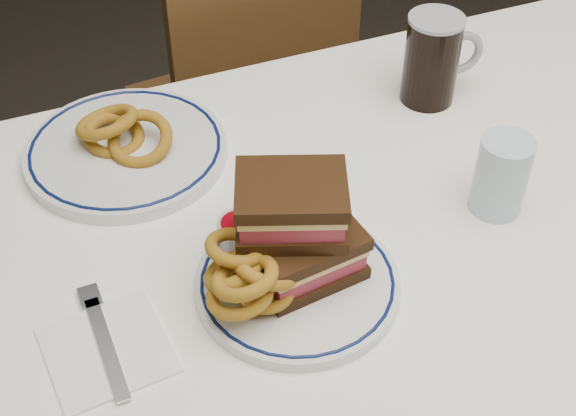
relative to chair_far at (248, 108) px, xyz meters
name	(u,v)px	position (x,y,z in m)	size (l,w,h in m)	color
dining_table	(417,283)	(-0.01, -0.72, 0.19)	(1.27, 0.87, 0.75)	white
chair_far	(248,108)	(0.00, 0.00, 0.00)	(0.41, 0.41, 0.83)	#452F16
main_plate	(297,283)	(-0.20, -0.75, 0.31)	(0.24, 0.24, 0.02)	silver
reuben_sandwich	(298,229)	(-0.19, -0.73, 0.38)	(0.15, 0.14, 0.13)	black
onion_rings_main	(249,276)	(-0.26, -0.76, 0.35)	(0.12, 0.11, 0.09)	brown
ketchup_ramekin	(239,230)	(-0.24, -0.67, 0.33)	(0.05, 0.05, 0.03)	silver
beer_mug	(433,58)	(0.13, -0.47, 0.37)	(0.12, 0.08, 0.14)	black
water_glass	(501,175)	(0.09, -0.72, 0.35)	(0.07, 0.07, 0.11)	#A7C6D8
far_plate	(126,150)	(-0.33, -0.44, 0.31)	(0.28, 0.28, 0.02)	silver
onion_rings_far	(120,132)	(-0.33, -0.43, 0.34)	(0.13, 0.13, 0.07)	brown
napkin_fork	(106,347)	(-0.43, -0.75, 0.30)	(0.14, 0.17, 0.01)	white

